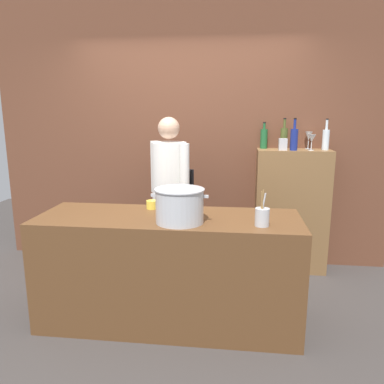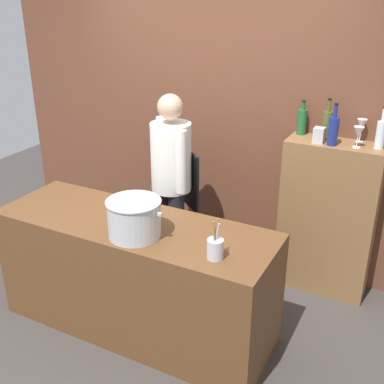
# 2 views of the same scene
# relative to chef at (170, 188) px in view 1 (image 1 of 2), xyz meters

# --- Properties ---
(ground_plane) EXTENTS (8.00, 8.00, 0.00)m
(ground_plane) POSITION_rel_chef_xyz_m (0.12, -0.77, -0.96)
(ground_plane) COLOR #383330
(brick_back_panel) EXTENTS (4.40, 0.10, 3.00)m
(brick_back_panel) POSITION_rel_chef_xyz_m (0.12, 0.63, 0.54)
(brick_back_panel) COLOR brown
(brick_back_panel) RESTS_ON ground_plane
(prep_counter) EXTENTS (2.07, 0.70, 0.90)m
(prep_counter) POSITION_rel_chef_xyz_m (0.12, -0.77, -0.51)
(prep_counter) COLOR brown
(prep_counter) RESTS_ON ground_plane
(bar_cabinet) EXTENTS (0.76, 0.32, 1.32)m
(bar_cabinet) POSITION_rel_chef_xyz_m (1.25, 0.42, -0.30)
(bar_cabinet) COLOR brown
(bar_cabinet) RESTS_ON ground_plane
(chef) EXTENTS (0.45, 0.43, 1.66)m
(chef) POSITION_rel_chef_xyz_m (0.00, 0.00, 0.00)
(chef) COLOR black
(chef) RESTS_ON ground_plane
(stockpot_large) EXTENTS (0.43, 0.37, 0.25)m
(stockpot_large) POSITION_rel_chef_xyz_m (0.24, -0.92, 0.06)
(stockpot_large) COLOR #B7BABF
(stockpot_large) RESTS_ON prep_counter
(utensil_crock) EXTENTS (0.10, 0.10, 0.27)m
(utensil_crock) POSITION_rel_chef_xyz_m (0.84, -0.94, 0.01)
(utensil_crock) COLOR #B7BABF
(utensil_crock) RESTS_ON prep_counter
(butter_jar) EXTENTS (0.10, 0.10, 0.07)m
(butter_jar) POSITION_rel_chef_xyz_m (-0.06, -0.55, -0.03)
(butter_jar) COLOR yellow
(butter_jar) RESTS_ON prep_counter
(wine_bottle_green) EXTENTS (0.08, 0.08, 0.28)m
(wine_bottle_green) POSITION_rel_chef_xyz_m (0.93, 0.51, 0.47)
(wine_bottle_green) COLOR #1E592D
(wine_bottle_green) RESTS_ON bar_cabinet
(wine_bottle_olive) EXTENTS (0.07, 0.07, 0.32)m
(wine_bottle_olive) POSITION_rel_chef_xyz_m (1.14, 0.49, 0.48)
(wine_bottle_olive) COLOR #475123
(wine_bottle_olive) RESTS_ON bar_cabinet
(wine_bottle_clear) EXTENTS (0.07, 0.07, 0.32)m
(wine_bottle_clear) POSITION_rel_chef_xyz_m (1.55, 0.42, 0.47)
(wine_bottle_clear) COLOR silver
(wine_bottle_clear) RESTS_ON bar_cabinet
(wine_bottle_cobalt) EXTENTS (0.08, 0.08, 0.33)m
(wine_bottle_cobalt) POSITION_rel_chef_xyz_m (1.22, 0.34, 0.48)
(wine_bottle_cobalt) COLOR navy
(wine_bottle_cobalt) RESTS_ON bar_cabinet
(wine_glass_tall) EXTENTS (0.08, 0.08, 0.16)m
(wine_glass_tall) POSITION_rel_chef_xyz_m (1.40, 0.36, 0.47)
(wine_glass_tall) COLOR silver
(wine_glass_tall) RESTS_ON bar_cabinet
(wine_glass_wide) EXTENTS (0.08, 0.08, 0.18)m
(wine_glass_wide) POSITION_rel_chef_xyz_m (1.40, 0.51, 0.49)
(wine_glass_wide) COLOR silver
(wine_glass_wide) RESTS_ON bar_cabinet
(spice_tin_silver) EXTENTS (0.08, 0.08, 0.12)m
(spice_tin_silver) POSITION_rel_chef_xyz_m (1.12, 0.36, 0.42)
(spice_tin_silver) COLOR #B2B2B7
(spice_tin_silver) RESTS_ON bar_cabinet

